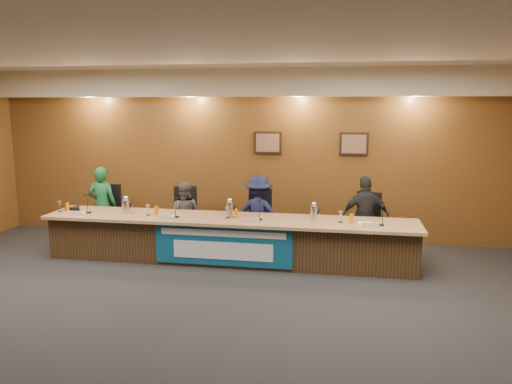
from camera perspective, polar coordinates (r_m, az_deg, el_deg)
floor at (r=6.22m, az=-8.34°, el=-14.50°), size 10.00×10.00×0.00m
ceiling at (r=5.70m, az=-9.19°, el=16.22°), size 10.00×8.00×0.04m
wall_back at (r=9.59m, az=-0.99°, el=4.21°), size 10.00×0.04×3.20m
soffit at (r=9.30m, az=-1.32°, el=12.36°), size 10.00×0.50×0.50m
dais_body at (r=8.28m, az=-3.12°, el=-5.56°), size 6.00×0.80×0.70m
dais_top at (r=8.14m, az=-3.23°, el=-3.11°), size 6.10×0.95×0.05m
banner at (r=7.88m, az=-3.82°, el=-6.14°), size 2.20×0.02×0.65m
banner_text_upper at (r=7.82m, az=-3.86°, el=-4.76°), size 2.00×0.01×0.10m
banner_text_lower at (r=7.89m, az=-3.84°, el=-6.73°), size 1.60×0.01×0.28m
wall_photo_left at (r=9.46m, az=1.36°, el=5.66°), size 0.52×0.04×0.42m
wall_photo_right at (r=9.35m, az=11.13°, el=5.42°), size 0.52×0.04×0.42m
panelist_a at (r=9.64m, az=-17.14°, el=-1.48°), size 0.56×0.39×1.44m
panelist_b at (r=9.06m, az=-8.19°, el=-2.61°), size 0.60×0.47×1.21m
panelist_c at (r=8.72m, az=0.34°, el=-2.52°), size 0.93×0.60×1.35m
panelist_d at (r=8.60m, az=12.38°, el=-2.81°), size 0.86×0.46×1.39m
office_chair_a at (r=9.78m, az=-16.80°, el=-2.75°), size 0.50×0.50×0.08m
office_chair_b at (r=9.18m, az=-7.97°, el=-3.24°), size 0.61×0.61×0.08m
office_chair_c at (r=8.86m, az=0.45°, el=-3.63°), size 0.54×0.54×0.08m
office_chair_d at (r=8.74m, az=12.31°, el=-4.05°), size 0.61×0.61×0.08m
nameplate_a at (r=8.81m, az=-19.90°, el=-2.21°), size 0.24×0.08×0.10m
microphone_a at (r=8.91m, az=-18.51°, el=-2.23°), size 0.07×0.07×0.02m
juice_glass_a at (r=9.17m, az=-20.74°, el=-1.61°), size 0.06×0.06×0.15m
water_glass_a at (r=9.18m, az=-21.52°, el=-1.55°), size 0.08×0.08×0.18m
nameplate_b at (r=8.15m, az=-10.40°, el=-2.73°), size 0.24×0.08×0.10m
microphone_b at (r=8.23m, az=-9.01°, el=-2.81°), size 0.07×0.07×0.02m
juice_glass_b at (r=8.45m, az=-11.30°, el=-2.11°), size 0.06×0.06×0.15m
water_glass_b at (r=8.45m, az=-12.25°, el=-2.02°), size 0.08×0.08×0.18m
nameplate_c at (r=7.80m, az=-0.58°, el=-3.15°), size 0.24×0.08×0.10m
microphone_c at (r=7.95m, az=0.46°, el=-3.15°), size 0.07×0.07×0.02m
juice_glass_c at (r=8.06m, az=-2.31°, el=-2.49°), size 0.06×0.06×0.15m
water_glass_c at (r=8.07m, az=-3.31°, el=-2.38°), size 0.08×0.08×0.18m
nameplate_d at (r=7.68m, az=12.82°, el=-3.61°), size 0.24×0.08×0.10m
microphone_d at (r=7.83m, az=14.17°, el=-3.67°), size 0.07×0.07×0.02m
juice_glass_d at (r=7.85m, az=10.87°, el=-3.01°), size 0.06×0.06×0.15m
water_glass_d at (r=7.88m, az=9.66°, el=-2.82°), size 0.08×0.08×0.18m
carafe_left at (r=8.70m, az=-14.62°, el=-1.61°), size 0.13×0.13×0.23m
carafe_mid at (r=8.15m, az=-3.01°, el=-2.01°), size 0.12×0.12×0.25m
carafe_right at (r=7.94m, az=6.63°, el=-2.41°), size 0.11×0.11×0.24m
speakerphone at (r=9.26m, az=-20.01°, el=-1.78°), size 0.32×0.32×0.05m
paper_stack at (r=7.87m, az=12.45°, el=-3.57°), size 0.26×0.33×0.01m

